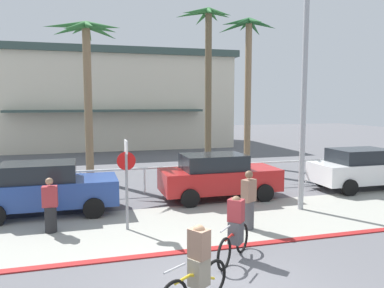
# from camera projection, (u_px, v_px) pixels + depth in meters

# --- Properties ---
(ground_plane) EXTENTS (80.00, 80.00, 0.00)m
(ground_plane) POSITION_uv_depth(u_px,v_px,m) (139.00, 185.00, 16.74)
(ground_plane) COLOR #5B5B60
(sidewalk_strip) EXTENTS (44.00, 4.00, 0.02)m
(sidewalk_strip) POSITION_uv_depth(u_px,v_px,m) (168.00, 226.00, 11.19)
(sidewalk_strip) COLOR #9E9E93
(sidewalk_strip) RESTS_ON ground
(curb_paint) EXTENTS (44.00, 0.24, 0.03)m
(curb_paint) POSITION_uv_depth(u_px,v_px,m) (186.00, 252.00, 9.28)
(curb_paint) COLOR maroon
(curb_paint) RESTS_ON ground
(building_backdrop) EXTENTS (20.21, 11.57, 7.61)m
(building_backdrop) POSITION_uv_depth(u_px,v_px,m) (104.00, 100.00, 32.50)
(building_backdrop) COLOR beige
(building_backdrop) RESTS_ON ground
(rail_fence) EXTENTS (19.60, 0.08, 1.04)m
(rail_fence) POSITION_uv_depth(u_px,v_px,m) (144.00, 172.00, 15.21)
(rail_fence) COLOR white
(rail_fence) RESTS_ON ground
(stop_sign_bike_lane) EXTENTS (0.52, 0.56, 2.56)m
(stop_sign_bike_lane) POSITION_uv_depth(u_px,v_px,m) (126.00, 172.00, 10.72)
(stop_sign_bike_lane) COLOR gray
(stop_sign_bike_lane) RESTS_ON ground
(streetlight_curb) EXTENTS (0.24, 2.54, 7.50)m
(streetlight_curb) POSITION_uv_depth(u_px,v_px,m) (308.00, 81.00, 12.29)
(streetlight_curb) COLOR #9EA0A5
(streetlight_curb) RESTS_ON ground
(palm_tree_1) EXTENTS (3.40, 3.27, 7.21)m
(palm_tree_1) POSITION_uv_depth(u_px,v_px,m) (87.00, 57.00, 17.22)
(palm_tree_1) COLOR #846B4C
(palm_tree_1) RESTS_ON ground
(palm_tree_2) EXTENTS (3.02, 3.03, 8.65)m
(palm_tree_2) POSITION_uv_depth(u_px,v_px,m) (207.00, 52.00, 20.72)
(palm_tree_2) COLOR brown
(palm_tree_2) RESTS_ON ground
(palm_tree_3) EXTENTS (3.32, 3.12, 8.25)m
(palm_tree_3) POSITION_uv_depth(u_px,v_px,m) (248.00, 55.00, 21.36)
(palm_tree_3) COLOR #846B4C
(palm_tree_3) RESTS_ON ground
(car_blue_1) EXTENTS (4.40, 2.02, 1.69)m
(car_blue_1) POSITION_uv_depth(u_px,v_px,m) (45.00, 188.00, 12.33)
(car_blue_1) COLOR #284793
(car_blue_1) RESTS_ON ground
(car_red_2) EXTENTS (4.40, 2.02, 1.69)m
(car_red_2) POSITION_uv_depth(u_px,v_px,m) (218.00, 176.00, 14.33)
(car_red_2) COLOR red
(car_red_2) RESTS_ON ground
(car_white_3) EXTENTS (4.40, 2.02, 1.69)m
(car_white_3) POSITION_uv_depth(u_px,v_px,m) (363.00, 168.00, 15.97)
(car_white_3) COLOR white
(car_white_3) RESTS_ON ground
(cyclist_yellow_0) EXTENTS (1.56, 1.03, 1.50)m
(cyclist_yellow_0) POSITION_uv_depth(u_px,v_px,m) (197.00, 268.00, 6.79)
(cyclist_yellow_0) COLOR black
(cyclist_yellow_0) RESTS_ON ground
(cyclist_red_1) EXTENTS (1.31, 1.35, 1.50)m
(cyclist_red_1) POSITION_uv_depth(u_px,v_px,m) (235.00, 229.00, 8.85)
(cyclist_red_1) COLOR black
(cyclist_red_1) RESTS_ON ground
(pedestrian_0) EXTENTS (0.41, 0.33, 1.55)m
(pedestrian_0) POSITION_uv_depth(u_px,v_px,m) (50.00, 208.00, 10.59)
(pedestrian_0) COLOR #232326
(pedestrian_0) RESTS_ON ground
(pedestrian_1) EXTENTS (0.48, 0.44, 1.70)m
(pedestrian_1) POSITION_uv_depth(u_px,v_px,m) (249.00, 202.00, 10.86)
(pedestrian_1) COLOR #4C4C51
(pedestrian_1) RESTS_ON ground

